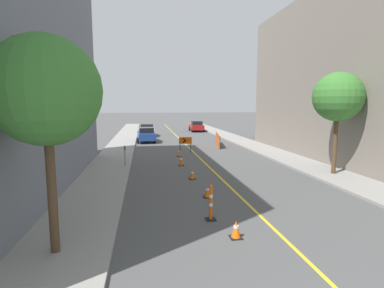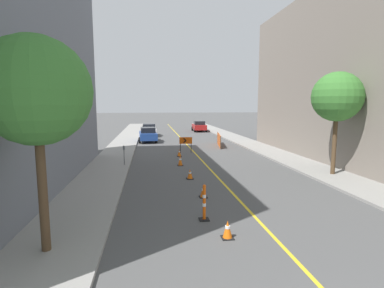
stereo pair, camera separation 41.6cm
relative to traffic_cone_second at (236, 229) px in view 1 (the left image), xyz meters
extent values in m
cube|color=gold|center=(1.43, 23.92, -0.27)|extent=(0.12, 60.54, 0.01)
cube|color=gray|center=(-4.99, 23.92, -0.21)|extent=(2.72, 60.54, 0.13)
cube|color=gray|center=(7.86, 23.92, -0.21)|extent=(2.72, 60.54, 0.13)
cube|color=slate|center=(12.22, 10.28, 5.82)|extent=(6.00, 24.57, 12.19)
cube|color=black|center=(0.00, 0.00, -0.26)|extent=(0.37, 0.37, 0.03)
cone|color=orange|center=(0.00, 0.00, 0.02)|extent=(0.29, 0.29, 0.52)
cylinder|color=white|center=(0.00, 0.00, 0.08)|extent=(0.15, 0.15, 0.08)
cube|color=black|center=(-0.01, 4.09, -0.26)|extent=(0.35, 0.35, 0.03)
cone|color=orange|center=(-0.01, 4.09, 0.02)|extent=(0.28, 0.28, 0.52)
cylinder|color=white|center=(-0.01, 4.09, 0.08)|extent=(0.14, 0.14, 0.08)
cube|color=black|center=(-0.15, 7.45, -0.26)|extent=(0.38, 0.38, 0.03)
cone|color=orange|center=(-0.15, 7.45, 0.01)|extent=(0.30, 0.30, 0.51)
cylinder|color=white|center=(-0.15, 7.45, 0.07)|extent=(0.16, 0.16, 0.08)
cube|color=black|center=(-0.31, 11.13, -0.26)|extent=(0.38, 0.38, 0.03)
cone|color=orange|center=(-0.31, 11.13, 0.08)|extent=(0.30, 0.30, 0.64)
cylinder|color=white|center=(-0.31, 11.13, 0.15)|extent=(0.16, 0.16, 0.10)
cube|color=black|center=(-0.03, 14.72, -0.26)|extent=(0.37, 0.37, 0.03)
cone|color=orange|center=(-0.03, 14.72, 0.04)|extent=(0.30, 0.30, 0.56)
cylinder|color=white|center=(-0.03, 14.72, 0.11)|extent=(0.16, 0.16, 0.09)
cube|color=black|center=(-0.44, 1.53, -0.26)|extent=(0.35, 0.35, 0.04)
cylinder|color=#EF560C|center=(-0.44, 1.53, 0.34)|extent=(0.11, 0.11, 1.16)
cylinder|color=white|center=(-0.44, 1.53, 0.28)|extent=(0.12, 0.12, 0.12)
cylinder|color=white|center=(-0.44, 1.53, 0.60)|extent=(0.12, 0.12, 0.12)
sphere|color=#EF560C|center=(-0.44, 1.53, 0.95)|extent=(0.12, 0.12, 0.12)
cube|color=#EF560C|center=(0.70, 16.45, 0.77)|extent=(1.08, 0.12, 0.55)
cube|color=black|center=(0.62, 16.41, 0.85)|extent=(0.28, 0.04, 0.28)
cube|color=black|center=(0.62, 16.41, 0.69)|extent=(0.28, 0.04, 0.28)
cylinder|color=black|center=(0.24, 16.45, 0.11)|extent=(0.06, 0.06, 0.77)
cylinder|color=black|center=(1.16, 16.45, 0.11)|extent=(0.06, 0.06, 0.77)
cube|color=#EF560C|center=(4.43, 20.10, 0.33)|extent=(0.76, 4.49, 1.21)
cylinder|color=#262626|center=(4.06, 17.85, 0.33)|extent=(0.05, 0.05, 1.21)
cylinder|color=#262626|center=(4.79, 22.34, 0.33)|extent=(0.05, 0.05, 1.21)
cube|color=navy|center=(-2.51, 24.55, 0.41)|extent=(2.04, 4.40, 0.72)
cube|color=black|center=(-2.51, 24.34, 1.04)|extent=(1.64, 2.02, 0.55)
cylinder|color=black|center=(-3.36, 25.88, 0.05)|extent=(0.26, 0.65, 0.64)
cylinder|color=black|center=(-1.65, 25.88, 0.05)|extent=(0.26, 0.65, 0.64)
cylinder|color=black|center=(-3.36, 23.22, 0.05)|extent=(0.26, 0.65, 0.64)
cylinder|color=black|center=(-1.65, 23.22, 0.05)|extent=(0.26, 0.65, 0.64)
cube|color=silver|center=(-2.39, 30.71, 0.41)|extent=(1.86, 4.32, 0.72)
cube|color=black|center=(-2.39, 30.49, 1.04)|extent=(1.55, 1.95, 0.55)
cylinder|color=black|center=(-3.24, 32.04, 0.05)|extent=(0.23, 0.64, 0.64)
cylinder|color=black|center=(-1.53, 32.04, 0.05)|extent=(0.23, 0.64, 0.64)
cylinder|color=black|center=(-3.24, 29.38, 0.05)|extent=(0.23, 0.64, 0.64)
cylinder|color=black|center=(-1.53, 29.38, 0.05)|extent=(0.23, 0.64, 0.64)
cube|color=maroon|center=(5.15, 36.45, 0.41)|extent=(1.95, 4.36, 0.72)
cube|color=black|center=(5.15, 36.23, 1.04)|extent=(1.60, 1.99, 0.55)
cylinder|color=black|center=(4.29, 37.78, 0.05)|extent=(0.24, 0.65, 0.64)
cylinder|color=black|center=(6.00, 37.78, 0.05)|extent=(0.24, 0.65, 0.64)
cylinder|color=black|center=(4.29, 35.11, 0.05)|extent=(0.24, 0.65, 0.64)
cylinder|color=black|center=(6.00, 35.11, 0.05)|extent=(0.24, 0.65, 0.64)
cylinder|color=#4C4C51|center=(-3.99, 11.22, 0.36)|extent=(0.05, 0.05, 1.01)
cube|color=#565B60|center=(-3.99, 11.22, 0.98)|extent=(0.12, 0.10, 0.22)
sphere|color=#565B60|center=(-3.99, 11.22, 1.09)|extent=(0.11, 0.11, 0.11)
cylinder|color=#4C3823|center=(-5.13, -0.28, 1.46)|extent=(0.24, 0.24, 3.22)
sphere|color=#38752D|center=(-5.13, -0.28, 4.12)|extent=(2.80, 2.80, 2.80)
cylinder|color=#4C3823|center=(7.99, 6.97, 1.52)|extent=(0.24, 0.24, 3.32)
sphere|color=#38752D|center=(7.99, 6.97, 4.21)|extent=(2.74, 2.74, 2.74)
camera|label=1|loc=(-2.70, -8.38, 3.78)|focal=28.00mm
camera|label=2|loc=(-2.29, -8.45, 3.78)|focal=28.00mm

